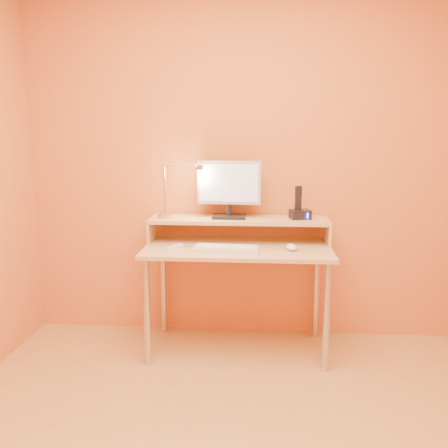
# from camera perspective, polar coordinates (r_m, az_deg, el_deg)

# --- Properties ---
(wall_back) EXTENTS (3.00, 0.04, 2.50)m
(wall_back) POSITION_cam_1_polar(r_m,az_deg,el_deg) (3.21, 2.02, 7.80)
(wall_back) COLOR orange
(wall_back) RESTS_ON floor
(desk_leg_fl) EXTENTS (0.04, 0.04, 0.69)m
(desk_leg_fl) POSITION_cam_1_polar(r_m,az_deg,el_deg) (2.93, -9.56, -10.83)
(desk_leg_fl) COLOR #B8B8BF
(desk_leg_fl) RESTS_ON floor
(desk_leg_fr) EXTENTS (0.04, 0.04, 0.69)m
(desk_leg_fr) POSITION_cam_1_polar(r_m,az_deg,el_deg) (2.88, 12.65, -11.32)
(desk_leg_fr) COLOR #B8B8BF
(desk_leg_fr) RESTS_ON floor
(desk_leg_bl) EXTENTS (0.04, 0.04, 0.69)m
(desk_leg_bl) POSITION_cam_1_polar(r_m,az_deg,el_deg) (3.39, -7.56, -7.72)
(desk_leg_bl) COLOR #B8B8BF
(desk_leg_bl) RESTS_ON floor
(desk_leg_br) EXTENTS (0.04, 0.04, 0.69)m
(desk_leg_br) POSITION_cam_1_polar(r_m,az_deg,el_deg) (3.35, 11.42, -8.08)
(desk_leg_br) COLOR #B8B8BF
(desk_leg_br) RESTS_ON floor
(desk_lower) EXTENTS (1.20, 0.60, 0.02)m
(desk_lower) POSITION_cam_1_polar(r_m,az_deg,el_deg) (2.98, 1.71, -3.02)
(desk_lower) COLOR tan
(desk_lower) RESTS_ON floor
(shelf_riser_left) EXTENTS (0.02, 0.30, 0.14)m
(shelf_riser_left) POSITION_cam_1_polar(r_m,az_deg,el_deg) (3.19, -8.84, -0.75)
(shelf_riser_left) COLOR tan
(shelf_riser_left) RESTS_ON desk_lower
(shelf_riser_right) EXTENTS (0.02, 0.30, 0.14)m
(shelf_riser_right) POSITION_cam_1_polar(r_m,az_deg,el_deg) (3.14, 12.68, -1.06)
(shelf_riser_right) COLOR tan
(shelf_riser_right) RESTS_ON desk_lower
(desk_shelf) EXTENTS (1.20, 0.30, 0.02)m
(desk_shelf) POSITION_cam_1_polar(r_m,az_deg,el_deg) (3.09, 1.85, 0.53)
(desk_shelf) COLOR tan
(desk_shelf) RESTS_ON desk_lower
(monitor_foot) EXTENTS (0.22, 0.16, 0.02)m
(monitor_foot) POSITION_cam_1_polar(r_m,az_deg,el_deg) (3.09, 0.63, 0.94)
(monitor_foot) COLOR black
(monitor_foot) RESTS_ON desk_shelf
(monitor_neck) EXTENTS (0.04, 0.04, 0.07)m
(monitor_neck) POSITION_cam_1_polar(r_m,az_deg,el_deg) (3.08, 0.63, 1.74)
(monitor_neck) COLOR black
(monitor_neck) RESTS_ON monitor_foot
(monitor_panel) EXTENTS (0.43, 0.05, 0.29)m
(monitor_panel) POSITION_cam_1_polar(r_m,az_deg,el_deg) (3.07, 0.65, 5.18)
(monitor_panel) COLOR silver
(monitor_panel) RESTS_ON monitor_neck
(monitor_back) EXTENTS (0.38, 0.03, 0.25)m
(monitor_back) POSITION_cam_1_polar(r_m,az_deg,el_deg) (3.09, 0.68, 5.23)
(monitor_back) COLOR black
(monitor_back) RESTS_ON monitor_panel
(monitor_screen) EXTENTS (0.39, 0.02, 0.25)m
(monitor_screen) POSITION_cam_1_polar(r_m,az_deg,el_deg) (3.05, 0.63, 5.15)
(monitor_screen) COLOR silver
(monitor_screen) RESTS_ON monitor_panel
(lamp_base) EXTENTS (0.10, 0.10, 0.02)m
(lamp_base) POSITION_cam_1_polar(r_m,az_deg,el_deg) (3.12, -7.33, 1.00)
(lamp_base) COLOR #B8B8BF
(lamp_base) RESTS_ON desk_shelf
(lamp_post) EXTENTS (0.01, 0.01, 0.33)m
(lamp_post) POSITION_cam_1_polar(r_m,az_deg,el_deg) (3.09, -7.41, 4.24)
(lamp_post) COLOR #B8B8BF
(lamp_post) RESTS_ON lamp_base
(lamp_arm) EXTENTS (0.24, 0.01, 0.01)m
(lamp_arm) POSITION_cam_1_polar(r_m,az_deg,el_deg) (3.05, -5.27, 7.31)
(lamp_arm) COLOR #B8B8BF
(lamp_arm) RESTS_ON lamp_post
(lamp_head) EXTENTS (0.04, 0.04, 0.03)m
(lamp_head) POSITION_cam_1_polar(r_m,az_deg,el_deg) (3.04, -3.01, 7.04)
(lamp_head) COLOR #B8B8BF
(lamp_head) RESTS_ON lamp_arm
(lamp_bulb) EXTENTS (0.03, 0.03, 0.00)m
(lamp_bulb) POSITION_cam_1_polar(r_m,az_deg,el_deg) (3.04, -3.01, 6.74)
(lamp_bulb) COLOR #FFEAC6
(lamp_bulb) RESTS_ON lamp_head
(phone_dock) EXTENTS (0.15, 0.13, 0.06)m
(phone_dock) POSITION_cam_1_polar(r_m,az_deg,el_deg) (3.09, 9.45, 1.20)
(phone_dock) COLOR black
(phone_dock) RESTS_ON desk_shelf
(phone_handset) EXTENTS (0.04, 0.03, 0.16)m
(phone_handset) POSITION_cam_1_polar(r_m,az_deg,el_deg) (3.08, 9.24, 3.22)
(phone_handset) COLOR black
(phone_handset) RESTS_ON phone_dock
(phone_led) EXTENTS (0.01, 0.00, 0.04)m
(phone_led) POSITION_cam_1_polar(r_m,az_deg,el_deg) (3.05, 10.38, 1.02)
(phone_led) COLOR #206AFD
(phone_led) RESTS_ON phone_dock
(keyboard) EXTENTS (0.41, 0.16, 0.02)m
(keyboard) POSITION_cam_1_polar(r_m,az_deg,el_deg) (2.86, 0.29, -3.15)
(keyboard) COLOR silver
(keyboard) RESTS_ON desk_lower
(mouse) EXTENTS (0.08, 0.12, 0.04)m
(mouse) POSITION_cam_1_polar(r_m,az_deg,el_deg) (2.91, 8.38, -2.85)
(mouse) COLOR white
(mouse) RESTS_ON desk_lower
(remote_control) EXTENTS (0.10, 0.17, 0.02)m
(remote_control) POSITION_cam_1_polar(r_m,az_deg,el_deg) (2.92, -6.09, -2.96)
(remote_control) COLOR silver
(remote_control) RESTS_ON desk_lower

